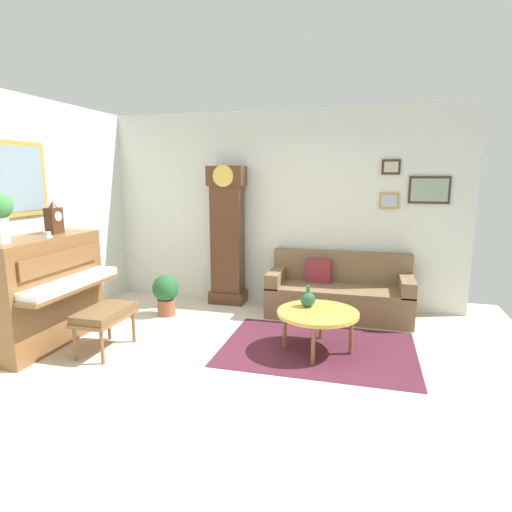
# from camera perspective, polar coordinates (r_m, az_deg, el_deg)

# --- Properties ---
(ground_plane) EXTENTS (6.40, 6.00, 0.10)m
(ground_plane) POSITION_cam_1_polar(r_m,az_deg,el_deg) (4.37, -3.88, -15.56)
(ground_plane) COLOR beige
(wall_back) EXTENTS (5.30, 0.13, 2.80)m
(wall_back) POSITION_cam_1_polar(r_m,az_deg,el_deg) (6.25, 3.14, 6.36)
(wall_back) COLOR silver
(wall_back) RESTS_ON ground_plane
(area_rug) EXTENTS (2.10, 1.50, 0.01)m
(area_rug) POSITION_cam_1_polar(r_m,az_deg,el_deg) (4.84, 8.37, -12.24)
(area_rug) COLOR #4C1E2D
(area_rug) RESTS_ON ground_plane
(piano) EXTENTS (0.87, 1.44, 1.23)m
(piano) POSITION_cam_1_polar(r_m,az_deg,el_deg) (5.34, -26.96, -4.15)
(piano) COLOR brown
(piano) RESTS_ON ground_plane
(piano_bench) EXTENTS (0.42, 0.70, 0.48)m
(piano_bench) POSITION_cam_1_polar(r_m,az_deg,el_deg) (4.88, -19.79, -7.54)
(piano_bench) COLOR brown
(piano_bench) RESTS_ON ground_plane
(grandfather_clock) EXTENTS (0.52, 0.34, 2.03)m
(grandfather_clock) POSITION_cam_1_polar(r_m,az_deg,el_deg) (6.22, -3.88, 2.27)
(grandfather_clock) COLOR #4C2B19
(grandfather_clock) RESTS_ON ground_plane
(couch) EXTENTS (1.90, 0.80, 0.84)m
(couch) POSITION_cam_1_polar(r_m,az_deg,el_deg) (5.91, 11.12, -4.85)
(couch) COLOR brown
(couch) RESTS_ON ground_plane
(coffee_table) EXTENTS (0.88, 0.88, 0.45)m
(coffee_table) POSITION_cam_1_polar(r_m,az_deg,el_deg) (4.64, 8.35, -7.76)
(coffee_table) COLOR gold
(coffee_table) RESTS_ON ground_plane
(mantel_clock) EXTENTS (0.13, 0.18, 0.38)m
(mantel_clock) POSITION_cam_1_polar(r_m,az_deg,el_deg) (5.42, -25.63, 4.55)
(mantel_clock) COLOR #4C2B19
(mantel_clock) RESTS_ON piano
(teacup) EXTENTS (0.12, 0.12, 0.06)m
(teacup) POSITION_cam_1_polar(r_m,az_deg,el_deg) (5.15, -26.35, 2.56)
(teacup) COLOR #ADC6D6
(teacup) RESTS_ON piano
(green_jug) EXTENTS (0.17, 0.17, 0.24)m
(green_jug) POSITION_cam_1_polar(r_m,az_deg,el_deg) (4.75, 7.02, -5.80)
(green_jug) COLOR #234C33
(green_jug) RESTS_ON coffee_table
(potted_plant) EXTENTS (0.36, 0.36, 0.56)m
(potted_plant) POSITION_cam_1_polar(r_m,az_deg,el_deg) (5.90, -12.08, -4.81)
(potted_plant) COLOR #935138
(potted_plant) RESTS_ON ground_plane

